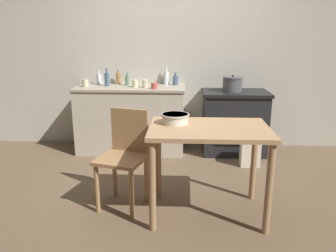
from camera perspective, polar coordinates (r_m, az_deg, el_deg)
name	(u,v)px	position (r m, az deg, el deg)	size (l,w,h in m)	color
ground_plane	(166,192)	(3.36, -0.40, -11.41)	(14.00, 14.00, 0.00)	brown
wall_back	(172,54)	(4.59, 0.77, 12.37)	(8.00, 0.07, 2.55)	#B2AD9E
counter_cabinet	(131,119)	(4.44, -6.40, 1.25)	(1.43, 0.62, 0.88)	#B2A893
stove	(234,122)	(4.44, 11.41, 0.72)	(0.85, 0.61, 0.82)	black
work_table	(209,142)	(2.76, 7.12, -2.80)	(0.99, 0.68, 0.79)	#A87F56
chair	(125,154)	(2.99, -7.54, -4.90)	(0.49, 0.49, 0.88)	#997047
flour_sack	(250,152)	(4.06, 14.10, -4.49)	(0.23, 0.16, 0.33)	beige
stock_pot	(233,84)	(4.32, 11.17, 7.17)	(0.26, 0.26, 0.21)	#4C4C51
mixing_bowl_large	(175,118)	(2.80, 1.25, 1.38)	(0.24, 0.24, 0.08)	silver
bottle_far_left	(175,80)	(4.46, 1.31, 7.98)	(0.07, 0.07, 0.17)	#3D5675
bottle_left	(127,80)	(4.47, -7.09, 7.89)	(0.06, 0.06, 0.17)	#517F5B
bottle_mid_left	(99,79)	(4.62, -11.91, 7.99)	(0.07, 0.07, 0.18)	silver
bottle_center_left	(107,79)	(4.45, -10.58, 8.02)	(0.06, 0.06, 0.23)	#3D5675
bottle_center	(118,79)	(4.59, -8.63, 8.17)	(0.06, 0.06, 0.20)	olive
bottle_center_right	(166,78)	(4.52, -0.30, 8.41)	(0.07, 0.07, 0.24)	silver
cup_mid_right	(135,84)	(4.29, -5.75, 7.37)	(0.07, 0.07, 0.09)	beige
cup_right	(145,84)	(4.24, -4.02, 7.34)	(0.07, 0.07, 0.10)	beige
cup_far_right	(85,83)	(4.45, -14.18, 7.24)	(0.08, 0.08, 0.09)	beige
cup_end_right	(154,86)	(4.13, -2.37, 7.00)	(0.09, 0.09, 0.08)	#B74C42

